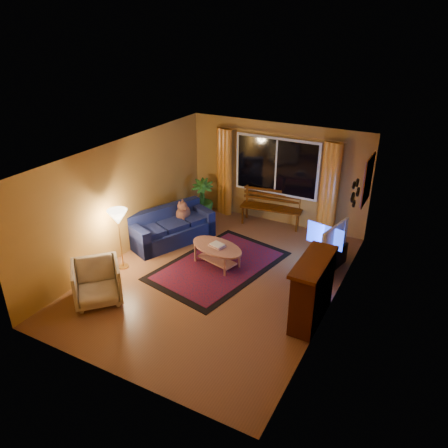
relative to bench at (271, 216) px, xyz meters
The scene contains 22 objects.
floor 2.76m from the bench, 90.28° to the right, with size 4.50×6.00×0.02m, color brown.
ceiling 3.57m from the bench, 90.28° to the right, with size 4.50×6.00×0.02m, color white.
wall_back 1.06m from the bench, 93.01° to the left, with size 4.50×0.02×2.50m, color #B68337.
wall_left 3.71m from the bench, 129.58° to the right, with size 0.02×6.00×2.50m, color #B68337.
wall_right 3.70m from the bench, 50.76° to the right, with size 0.02×6.00×2.50m, color #B68337.
window 1.24m from the bench, 94.01° to the left, with size 2.00×0.02×1.30m, color black.
curtain_rod 2.03m from the bench, 95.21° to the left, with size 0.03×0.03×3.20m, color #BF8C3F.
curtain_left 1.64m from the bench, behind, with size 0.36×0.36×2.24m, color orange.
curtain_right 1.61m from the bench, ahead, with size 0.36×0.36×2.24m, color orange.
bench is the anchor object (origin of this frame).
potted_plant 1.81m from the bench, 167.43° to the right, with size 0.56×0.56×1.00m, color #235B1E.
sofa 2.53m from the bench, 131.31° to the right, with size 0.82×1.91×0.77m, color #141B48.
dog 2.22m from the bench, 137.78° to the right, with size 0.28×0.39×0.42m, color brown, non-canonical shape.
armchair 4.71m from the bench, 109.11° to the right, with size 0.82×0.77×0.84m, color #C5B195.
floor_lamp 3.86m from the bench, 119.85° to the right, with size 0.21×0.21×1.27m, color #BF8C3F.
rug 2.37m from the bench, 94.46° to the right, with size 1.80×2.84×0.02m, color maroon.
coffee_table 2.35m from the bench, 95.86° to the right, with size 1.22×1.22×0.45m, color #B37159.
tv_console 2.30m from the bench, 37.53° to the right, with size 0.36×1.07×0.45m, color black.
television 2.35m from the bench, 37.53° to the right, with size 1.00×0.13×0.57m, color black.
fireplace 3.76m from the bench, 57.12° to the right, with size 0.40×1.20×1.10m, color maroon.
mirror_cluster 3.07m from the bench, 33.43° to the right, with size 0.06×0.60×0.56m, color black, non-canonical shape.
painting 2.64m from the bench, ahead, with size 0.04×0.76×0.96m, color #EB562C.
Camera 1 is at (3.61, -6.46, 4.74)m, focal length 35.00 mm.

